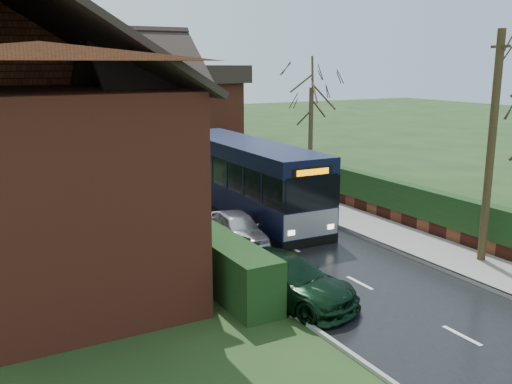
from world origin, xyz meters
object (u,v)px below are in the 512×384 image
car_green (284,279)px  telegraph_pole (491,150)px  car_silver (238,228)px  bus (245,179)px  bus_stop_sign (311,175)px  brick_house (17,136)px

car_green → telegraph_pole: 8.24m
car_silver → car_green: 5.47m
bus → car_silver: bus is taller
bus → bus_stop_sign: 2.93m
bus → telegraph_pole: 10.65m
bus → bus_stop_sign: (2.40, -1.67, 0.24)m
brick_house → telegraph_pole: 15.40m
car_green → bus_stop_sign: 9.53m
brick_house → car_green: size_ratio=3.15×
bus → brick_house: bearing=-165.3°
brick_house → car_green: bearing=-48.4°
car_green → telegraph_pole: (7.55, -0.60, 3.25)m
car_silver → telegraph_pole: (6.30, -5.92, 3.30)m
brick_house → car_silver: bearing=-11.0°
bus → telegraph_pole: bearing=-66.2°
bus → telegraph_pole: size_ratio=1.41×
car_green → bus: bearing=49.4°
brick_house → bus: (9.53, 2.28, -2.74)m
bus → telegraph_pole: (4.00, -9.61, 2.29)m
car_silver → brick_house: bearing=175.7°
brick_house → telegraph_pole: bearing=-28.4°
brick_house → bus: bearing=13.4°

